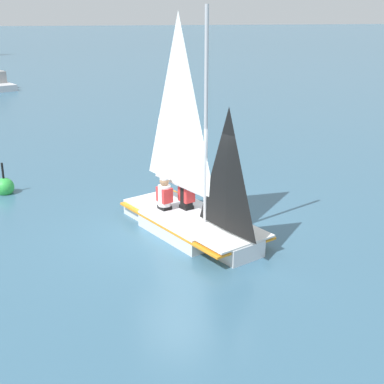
% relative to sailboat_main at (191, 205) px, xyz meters
% --- Properties ---
extents(ground_plane, '(260.00, 260.00, 0.00)m').
position_rel_sailboat_main_xyz_m(ground_plane, '(-0.01, 0.02, -0.65)').
color(ground_plane, '#38607A').
extents(sailboat_main, '(3.18, 4.08, 4.95)m').
position_rel_sailboat_main_xyz_m(sailboat_main, '(0.00, 0.00, 0.00)').
color(sailboat_main, silver).
rests_on(sailboat_main, ground_plane).
extents(sailor_helm, '(0.41, 0.42, 1.16)m').
position_rel_sailboat_main_xyz_m(sailor_helm, '(0.03, -0.53, -0.02)').
color(sailor_helm, black).
rests_on(sailor_helm, ground_plane).
extents(sailor_crew, '(0.41, 0.42, 1.16)m').
position_rel_sailboat_main_xyz_m(sailor_crew, '(0.55, -0.57, -0.02)').
color(sailor_crew, black).
rests_on(sailor_crew, ground_plane).
extents(buoy_marker, '(0.52, 0.52, 0.95)m').
position_rel_sailboat_main_xyz_m(buoy_marker, '(4.69, -3.38, -0.46)').
color(buoy_marker, green).
rests_on(buoy_marker, ground_plane).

